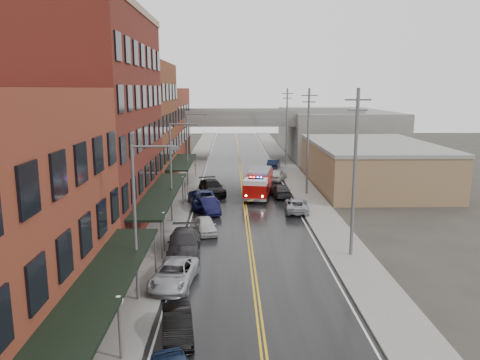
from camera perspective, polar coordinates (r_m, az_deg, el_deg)
name	(u,v)px	position (r m, az deg, el deg)	size (l,w,h in m)	color
road	(245,206)	(48.54, 0.62, -3.15)	(11.00, 160.00, 0.02)	black
sidewalk_left	(175,205)	(48.85, -7.99, -3.09)	(3.00, 160.00, 0.15)	slate
sidewalk_right	(315,205)	(49.30, 9.14, -2.99)	(3.00, 160.00, 0.15)	slate
curb_left	(190,205)	(48.68, -6.06, -3.09)	(0.30, 160.00, 0.15)	gray
curb_right	(299,205)	(49.03, 7.24, -3.02)	(0.30, 160.00, 0.15)	gray
brick_building_b	(91,124)	(41.84, -17.69, 6.53)	(9.00, 20.00, 18.00)	maroon
brick_building_c	(134,126)	(58.89, -12.83, 6.49)	(9.00, 15.00, 15.00)	brown
brick_building_far	(156,126)	(76.18, -10.16, 6.44)	(9.00, 20.00, 12.00)	maroon
tan_building	(371,166)	(60.39, 15.67, 1.68)	(14.00, 22.00, 5.00)	#8F6D4D
right_far_block	(335,132)	(89.54, 11.45, 5.78)	(18.00, 30.00, 8.00)	slate
awning_0	(105,280)	(23.63, -16.13, -11.66)	(2.60, 16.00, 3.09)	black
awning_1	(162,193)	(41.45, -9.48, -1.55)	(2.60, 18.00, 3.09)	black
awning_2	(182,162)	(58.53, -7.06, 2.20)	(2.60, 13.00, 3.09)	black
globe_lamp_0	(119,313)	(21.89, -14.54, -15.43)	(0.44, 0.44, 3.12)	#59595B
globe_lamp_1	(164,223)	(34.75, -9.29, -5.16)	(0.44, 0.44, 3.12)	#59595B
globe_lamp_2	(183,184)	(48.26, -7.00, -0.51)	(0.44, 0.44, 3.12)	#59595B
street_lamp_0	(139,213)	(26.41, -12.21, -4.01)	(2.64, 0.22, 9.00)	#59595B
street_lamp_1	(174,166)	(41.89, -8.10, 1.69)	(2.64, 0.22, 9.00)	#59595B
street_lamp_2	(189,145)	(57.65, -6.22, 4.29)	(2.64, 0.22, 9.00)	#59595B
utility_pole_0	(355,171)	(33.66, 13.80, 1.11)	(1.80, 0.24, 12.00)	#59595B
utility_pole_1	(308,140)	(53.05, 8.28, 4.87)	(1.80, 0.24, 12.00)	#59595B
utility_pole_2	(287,126)	(72.77, 5.72, 6.59)	(1.80, 0.24, 12.00)	#59595B
overpass	(239,125)	(79.27, -0.10, 6.78)	(40.00, 10.00, 7.50)	slate
fire_truck	(259,183)	(52.39, 2.28, -0.33)	(4.28, 8.31, 2.92)	#9A0907
parked_car_left_1	(177,325)	(23.96, -7.65, -17.11)	(1.42, 4.06, 1.34)	black
parked_car_left_2	(174,274)	(29.66, -8.04, -11.28)	(2.38, 5.17, 1.44)	#AFB1B7
parked_car_left_3	(184,243)	(34.73, -6.82, -7.65)	(2.35, 5.78, 1.68)	#28282B
parked_car_left_4	(206,225)	(39.51, -4.21, -5.53)	(1.58, 3.92, 1.33)	silver
parked_car_left_5	(208,206)	(45.68, -3.92, -3.13)	(1.58, 4.54, 1.50)	black
parked_car_left_6	(204,199)	(47.96, -4.45, -2.37)	(2.71, 5.87, 1.63)	#131B47
parked_car_left_7	(212,187)	(53.55, -3.43, -0.91)	(2.33, 5.73, 1.66)	black
parked_car_right_0	(297,205)	(46.37, 6.91, -3.06)	(2.24, 4.86, 1.35)	#9C9FA4
parked_car_right_1	(281,191)	(52.76, 5.01, -1.30)	(1.87, 4.61, 1.34)	#2B2B2D
parked_car_right_2	(277,175)	(61.64, 4.55, 0.63)	(1.87, 4.65, 1.58)	silver
parked_car_right_3	(274,164)	(70.43, 4.12, 1.93)	(1.62, 4.64, 1.53)	black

